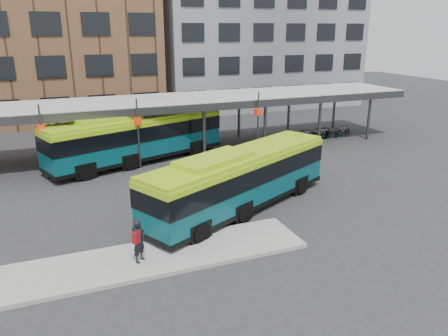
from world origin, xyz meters
TOP-DOWN VIEW (x-y plane):
  - ground at (0.00, 0.00)m, footprint 120.00×120.00m
  - boarding_island at (-5.50, -3.00)m, footprint 14.00×3.00m
  - canopy at (-0.06, 12.87)m, footprint 40.00×6.53m
  - building_brick at (-10.00, 32.00)m, footprint 26.00×14.00m
  - building_grey at (16.00, 32.00)m, footprint 24.00×14.00m
  - bus_front at (0.49, 0.57)m, footprint 12.09×7.74m
  - bus_rear at (-2.86, 11.21)m, footprint 13.31×6.96m
  - pedestrian at (-5.64, -3.21)m, footprint 0.78×0.78m
  - bike_rack at (13.42, 12.01)m, footprint 6.52×1.62m

SIDE VIEW (x-z plane):
  - ground at x=0.00m, z-range 0.00..0.00m
  - boarding_island at x=-5.50m, z-range 0.00..0.18m
  - bike_rack at x=13.42m, z-range -0.05..1.00m
  - pedestrian at x=-5.64m, z-range 0.19..2.02m
  - bus_front at x=0.49m, z-range 0.07..3.44m
  - bus_rear at x=-2.86m, z-range 0.07..3.69m
  - canopy at x=-0.06m, z-range 1.51..6.31m
  - building_grey at x=16.00m, z-range 0.00..20.00m
  - building_brick at x=-10.00m, z-range 0.00..22.00m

